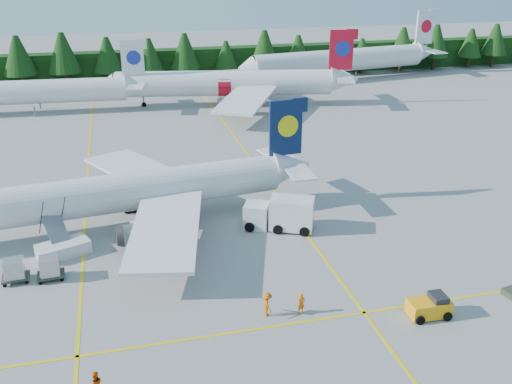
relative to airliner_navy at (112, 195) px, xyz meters
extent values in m
plane|color=gray|center=(11.22, -13.06, -3.24)|extent=(320.00, 320.00, 0.00)
cube|color=yellow|center=(-2.78, 6.94, -3.23)|extent=(0.25, 120.00, 0.01)
cube|color=yellow|center=(17.22, 6.94, -3.23)|extent=(0.25, 120.00, 0.01)
cube|color=yellow|center=(11.22, -19.06, -3.23)|extent=(80.00, 0.25, 0.01)
cube|color=black|center=(11.22, 68.94, -0.24)|extent=(220.00, 4.00, 6.00)
cylinder|color=silver|center=(0.60, 0.07, 0.08)|extent=(31.49, 7.26, 3.68)
cube|color=#08193C|center=(17.50, 2.03, 4.67)|extent=(3.51, 0.72, 5.70)
cube|color=silver|center=(2.44, 8.15, -0.48)|extent=(10.77, 14.84, 1.04)
cylinder|color=slate|center=(0.90, 5.48, -1.76)|extent=(3.33, 2.28, 1.93)
cube|color=silver|center=(4.24, -7.38, -0.48)|extent=(8.13, 14.61, 1.04)
cylinder|color=slate|center=(2.13, -5.12, -1.76)|extent=(3.33, 2.28, 1.93)
cylinder|color=silver|center=(19.37, 43.71, 0.60)|extent=(36.43, 10.71, 4.26)
cone|color=silver|center=(0.07, 47.23, 0.60)|extent=(3.70, 4.73, 4.26)
cube|color=red|center=(38.77, 40.17, 5.93)|extent=(4.05, 1.09, 6.61)
cube|color=silver|center=(24.14, 52.05, -0.04)|extent=(8.47, 16.70, 1.21)
cylinder|color=slate|center=(21.53, 49.60, -1.53)|extent=(3.97, 2.85, 2.24)
cube|color=silver|center=(20.89, 34.22, -0.04)|extent=(13.22, 17.11, 1.21)
cylinder|color=slate|center=(19.31, 37.43, -1.53)|extent=(3.97, 2.85, 2.24)
cylinder|color=slate|center=(5.82, 46.18, -2.33)|extent=(0.26, 0.26, 1.81)
cylinder|color=silver|center=(-13.24, 46.47, 0.23)|extent=(32.87, 5.96, 3.85)
cube|color=silver|center=(4.52, 45.31, 5.03)|extent=(3.67, 0.57, 5.96)
cylinder|color=silver|center=(46.28, 58.94, 0.79)|extent=(38.22, 10.41, 4.47)
cone|color=silver|center=(25.98, 55.69, 0.79)|extent=(3.79, 4.91, 4.47)
cube|color=silver|center=(66.68, 62.20, 6.37)|extent=(4.25, 1.06, 6.93)
cylinder|color=slate|center=(32.02, 56.66, -2.34)|extent=(0.27, 0.27, 1.79)
cube|color=silver|center=(-4.39, -4.68, -2.67)|extent=(4.82, 3.68, 1.12)
cube|color=slate|center=(-5.15, -2.78, -0.89)|extent=(3.03, 4.39, 3.03)
cube|color=slate|center=(-5.91, -0.89, 0.49)|extent=(2.16, 1.82, 0.12)
cube|color=white|center=(13.11, -3.44, -2.06)|extent=(2.96, 2.96, 2.35)
cube|color=black|center=(13.11, -3.44, -1.50)|extent=(2.60, 2.72, 1.01)
cube|color=white|center=(16.17, -4.82, -1.56)|extent=(4.68, 3.89, 2.90)
cube|color=orange|center=(21.51, -20.52, -2.55)|extent=(3.00, 1.67, 1.16)
cube|color=black|center=(22.14, -20.54, -1.81)|extent=(1.09, 1.40, 0.53)
cube|color=#363D2C|center=(-7.80, -8.32, -2.86)|extent=(2.19, 1.75, 0.13)
cube|color=#ADAFB2|center=(-7.80, -8.32, -2.06)|extent=(1.56, 1.52, 1.46)
cube|color=#363D2C|center=(-5.14, -8.60, -2.86)|extent=(2.19, 1.75, 0.13)
cube|color=#ADAFB2|center=(-5.14, -8.60, -2.06)|extent=(1.56, 1.52, 1.46)
imported|color=#F26105|center=(12.78, -17.96, -2.42)|extent=(0.69, 0.57, 1.63)
imported|color=#D85104|center=(10.33, -17.65, -2.31)|extent=(0.57, 0.80, 1.85)
camera|label=1|loc=(1.16, -50.82, 20.76)|focal=40.00mm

